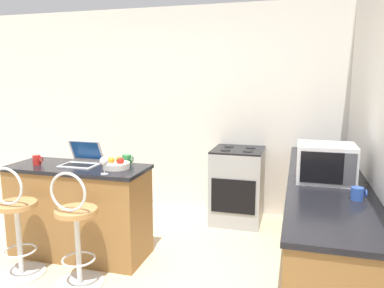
# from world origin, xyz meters

# --- Properties ---
(wall_back) EXTENTS (12.00, 0.06, 2.60)m
(wall_back) POSITION_xyz_m (0.00, 2.32, 1.30)
(wall_back) COLOR silver
(wall_back) RESTS_ON ground_plane
(breakfast_bar) EXTENTS (1.34, 0.55, 0.89)m
(breakfast_bar) POSITION_xyz_m (-0.49, 0.68, 0.45)
(breakfast_bar) COLOR olive
(breakfast_bar) RESTS_ON ground_plane
(counter_right) EXTENTS (0.63, 2.82, 0.89)m
(counter_right) POSITION_xyz_m (1.76, 0.90, 0.45)
(counter_right) COLOR olive
(counter_right) RESTS_ON ground_plane
(bar_stool_near) EXTENTS (0.40, 0.40, 0.99)m
(bar_stool_near) POSITION_xyz_m (-0.78, 0.17, 0.46)
(bar_stool_near) COLOR silver
(bar_stool_near) RESTS_ON ground_plane
(bar_stool_far) EXTENTS (0.40, 0.40, 0.99)m
(bar_stool_far) POSITION_xyz_m (-0.20, 0.17, 0.46)
(bar_stool_far) COLOR silver
(bar_stool_far) RESTS_ON ground_plane
(laptop) EXTENTS (0.34, 0.31, 0.23)m
(laptop) POSITION_xyz_m (-0.48, 0.75, 0.95)
(laptop) COLOR silver
(laptop) RESTS_ON breakfast_bar
(microwave) EXTENTS (0.44, 0.39, 0.30)m
(microwave) POSITION_xyz_m (1.73, 0.76, 1.04)
(microwave) COLOR silver
(microwave) RESTS_ON counter_right
(stove_range) EXTENTS (0.59, 0.61, 0.90)m
(stove_range) POSITION_xyz_m (0.84, 1.97, 0.44)
(stove_range) COLOR #9EA3A8
(stove_range) RESTS_ON ground_plane
(mug_green) EXTENTS (0.10, 0.09, 0.10)m
(mug_green) POSITION_xyz_m (-0.06, 0.87, 0.94)
(mug_green) COLOR #338447
(mug_green) RESTS_ON breakfast_bar
(mug_red) EXTENTS (0.09, 0.07, 0.09)m
(mug_red) POSITION_xyz_m (-0.88, 0.62, 0.94)
(mug_red) COLOR red
(mug_red) RESTS_ON breakfast_bar
(mug_blue) EXTENTS (0.10, 0.08, 0.09)m
(mug_blue) POSITION_xyz_m (1.92, 0.32, 0.93)
(mug_blue) COLOR #2D51AD
(mug_blue) RESTS_ON counter_right
(fruit_bowl) EXTENTS (0.25, 0.25, 0.11)m
(fruit_bowl) POSITION_xyz_m (-0.08, 0.69, 0.93)
(fruit_bowl) COLOR silver
(fruit_bowl) RESTS_ON breakfast_bar
(wine_glass_short) EXTENTS (0.08, 0.08, 0.15)m
(wine_glass_short) POSITION_xyz_m (-0.09, 0.48, 1.00)
(wine_glass_short) COLOR silver
(wine_glass_short) RESTS_ON breakfast_bar
(pepper_mill) EXTENTS (0.05, 0.05, 0.26)m
(pepper_mill) POSITION_xyz_m (1.65, 1.13, 1.01)
(pepper_mill) COLOR brown
(pepper_mill) RESTS_ON counter_right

